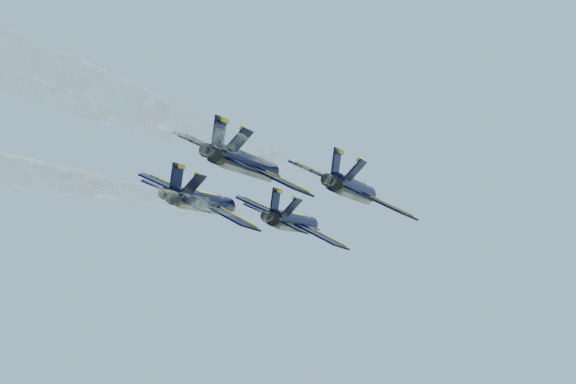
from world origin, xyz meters
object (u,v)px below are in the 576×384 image
Objects in this scene: jet_lead at (294,222)px; jet_left at (203,202)px; jet_right at (353,190)px; jet_slot at (246,164)px.

jet_left is (-2.66, -11.84, 0.00)m from jet_lead.
jet_right is 12.66m from jet_slot.
jet_lead is 1.00× the size of jet_right.
jet_lead is 1.00× the size of jet_left.
jet_lead and jet_left have the same top height.
jet_lead is at bearing 54.04° from jet_left.
jet_lead is 1.00× the size of jet_slot.
jet_slot is (-3.37, -12.21, 0.00)m from jet_right.
jet_left is 15.57m from jet_right.
jet_slot is at bearing -128.71° from jet_right.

